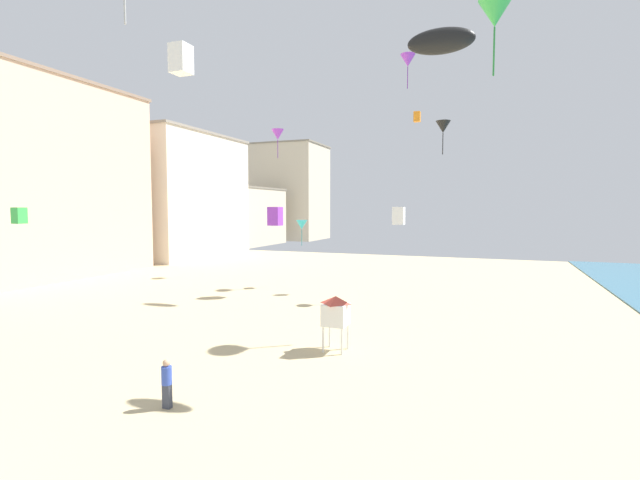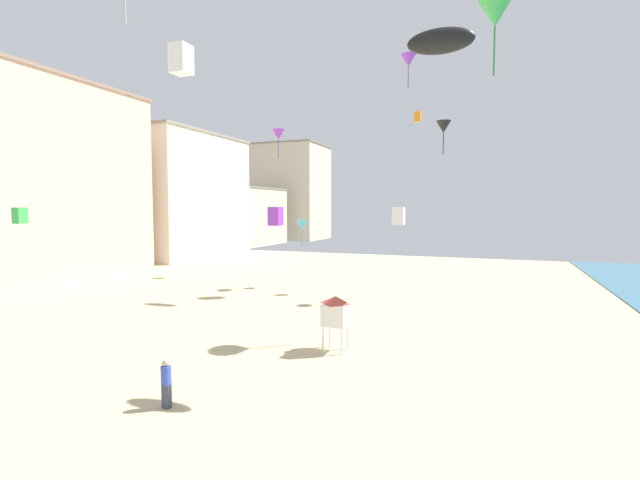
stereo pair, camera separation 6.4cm
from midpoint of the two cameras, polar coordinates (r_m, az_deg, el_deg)
name	(u,v)px [view 2 (the right image)]	position (r m, az deg, el deg)	size (l,w,h in m)	color
boardwalk_hotel_near	(21,180)	(52.69, -33.35, 6.28)	(14.15, 20.53, 18.54)	beige
boardwalk_hotel_mid	(168,196)	(67.04, -18.54, 5.27)	(15.72, 18.71, 16.61)	silver
boardwalk_hotel_far	(240,216)	(82.67, -9.98, 2.93)	(10.88, 17.04, 10.26)	beige
boardwalk_hotel_distant	(283,192)	(98.51, -4.58, 5.97)	(17.64, 12.69, 19.99)	beige
kite_flyer	(166,381)	(16.39, -18.62, -16.38)	(0.34, 0.34, 1.64)	#383D4C
lifeguard_stand	(336,311)	(21.15, 2.05, -8.93)	(1.10, 1.10, 2.55)	white
kite_green_box	(20,216)	(32.59, -33.43, 2.58)	(0.62, 0.62, 0.98)	green
kite_purple_delta	(278,135)	(45.94, -5.21, 13.03)	(1.23, 1.23, 2.80)	purple
kite_purple_delta_2	(408,60)	(42.72, 11.07, 21.23)	(1.28, 1.28, 2.91)	purple
kite_orange_box	(418,117)	(38.41, 12.19, 14.87)	(0.51, 0.51, 0.80)	orange
kite_black_parafoil	(440,41)	(18.93, 14.97, 22.96)	(2.47, 0.69, 0.96)	black
kite_white_box	(399,216)	(21.30, 9.91, 3.01)	(0.52, 0.52, 0.81)	white
kite_cyan_delta	(302,225)	(38.17, -2.20, 1.92)	(0.94, 0.94, 2.15)	#2DB7CC
kite_purple_box	(276,216)	(34.30, -5.54, 2.99)	(0.89, 0.89, 1.40)	purple
kite_green_delta	(495,13)	(27.66, 21.18, 24.99)	(1.69, 1.69, 3.85)	green
kite_white_box_2	(181,59)	(27.99, -16.96, 20.87)	(1.00, 1.00, 1.57)	white
kite_black_delta	(444,127)	(34.59, 15.29, 13.51)	(1.05, 1.05, 2.38)	black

